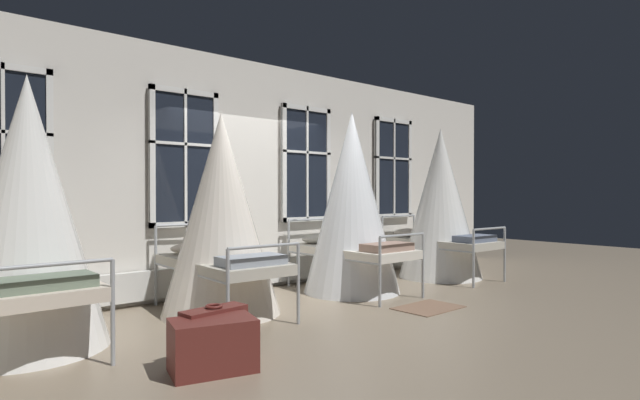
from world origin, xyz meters
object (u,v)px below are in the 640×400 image
Objects in this scene: cot_third at (352,204)px; cot_first at (28,216)px; travel_trunk at (213,345)px; suitcase_dark at (214,334)px; cot_second at (221,216)px; cot_fourth at (440,205)px.

cot_first is at bearing 90.41° from cot_third.
cot_first is 3.82× the size of travel_trunk.
cot_second is at bearing 51.85° from suitcase_dark.
cot_third is 1.03× the size of cot_fourth.
cot_second is at bearing 90.32° from cot_fourth.
travel_trunk is (0.99, -1.56, -0.98)m from cot_first.
cot_second is (1.97, 0.08, -0.06)m from cot_first.
cot_first is at bearing 122.60° from suitcase_dark.
cot_fourth is (6.03, 0.02, 0.01)m from cot_first.
travel_trunk is (-5.05, -1.59, -1.00)m from cot_fourth.
cot_second is at bearing 88.99° from cot_third.
cot_first is 0.96× the size of cot_third.
cot_fourth is (2.00, -0.03, -0.03)m from cot_third.
cot_third is at bearing -90.20° from cot_first.
cot_second is 0.91× the size of cot_third.
cot_second is 2.13m from travel_trunk.
suitcase_dark is (-2.92, -1.40, -1.01)m from cot_third.
cot_fourth reaches higher than cot_first.
cot_first is 4.21× the size of suitcase_dark.
cot_third is at bearing 90.13° from cot_fourth.
travel_trunk is (-0.99, -1.64, -0.93)m from cot_second.
cot_third is 2.00m from cot_fourth.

